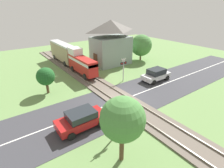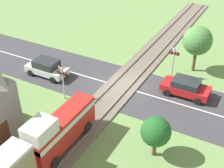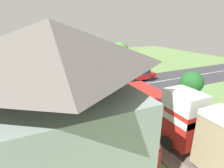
{
  "view_description": "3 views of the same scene",
  "coord_description": "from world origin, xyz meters",
  "px_view_note": "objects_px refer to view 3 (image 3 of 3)",
  "views": [
    {
      "loc": [
        -9.67,
        -11.72,
        8.74
      ],
      "look_at": [
        0.0,
        1.6,
        1.2
      ],
      "focal_mm": 28.0,
      "sensor_mm": 36.0,
      "label": 1
    },
    {
      "loc": [
        -9.85,
        19.73,
        14.56
      ],
      "look_at": [
        0.0,
        1.6,
        1.2
      ],
      "focal_mm": 50.0,
      "sensor_mm": 36.0,
      "label": 2
    },
    {
      "loc": [
        6.6,
        15.69,
        6.52
      ],
      "look_at": [
        0.0,
        1.6,
        1.2
      ],
      "focal_mm": 28.0,
      "sensor_mm": 36.0,
      "label": 3
    }
  ],
  "objects_px": {
    "pedestrian_by_station": "(156,160)",
    "car_far_side": "(36,100)",
    "crossing_signal_west_approach": "(117,63)",
    "car_near_crossing": "(139,74)",
    "station_building": "(60,123)",
    "train": "(219,143)",
    "crossing_signal_east_approach": "(85,89)"
  },
  "relations": [
    {
      "from": "pedestrian_by_station",
      "to": "car_far_side",
      "type": "bearing_deg",
      "value": -64.07
    },
    {
      "from": "crossing_signal_west_approach",
      "to": "pedestrian_by_station",
      "type": "relative_size",
      "value": 1.84
    },
    {
      "from": "car_near_crossing",
      "to": "pedestrian_by_station",
      "type": "xyz_separation_m",
      "value": [
        7.22,
        12.26,
        -0.02
      ]
    },
    {
      "from": "car_near_crossing",
      "to": "crossing_signal_west_approach",
      "type": "height_order",
      "value": "crossing_signal_west_approach"
    },
    {
      "from": "station_building",
      "to": "pedestrian_by_station",
      "type": "bearing_deg",
      "value": 170.09
    },
    {
      "from": "train",
      "to": "crossing_signal_west_approach",
      "type": "relative_size",
      "value": 4.46
    },
    {
      "from": "car_near_crossing",
      "to": "crossing_signal_west_approach",
      "type": "relative_size",
      "value": 1.3
    },
    {
      "from": "crossing_signal_west_approach",
      "to": "pedestrian_by_station",
      "type": "xyz_separation_m",
      "value": [
        5.32,
        14.47,
        -1.17
      ]
    },
    {
      "from": "crossing_signal_west_approach",
      "to": "crossing_signal_east_approach",
      "type": "height_order",
      "value": "same"
    },
    {
      "from": "train",
      "to": "crossing_signal_east_approach",
      "type": "xyz_separation_m",
      "value": [
        3.2,
        -8.44,
        0.04
      ]
    },
    {
      "from": "crossing_signal_east_approach",
      "to": "train",
      "type": "bearing_deg",
      "value": 110.74
    },
    {
      "from": "car_far_side",
      "to": "pedestrian_by_station",
      "type": "xyz_separation_m",
      "value": [
        -4.56,
        9.38,
        -0.04
      ]
    },
    {
      "from": "crossing_signal_west_approach",
      "to": "station_building",
      "type": "xyz_separation_m",
      "value": [
        9.19,
        13.79,
        1.38
      ]
    },
    {
      "from": "crossing_signal_east_approach",
      "to": "pedestrian_by_station",
      "type": "distance_m",
      "value": 7.34
    },
    {
      "from": "train",
      "to": "pedestrian_by_station",
      "type": "distance_m",
      "value": 2.72
    },
    {
      "from": "crossing_signal_west_approach",
      "to": "pedestrian_by_station",
      "type": "height_order",
      "value": "crossing_signal_west_approach"
    },
    {
      "from": "car_near_crossing",
      "to": "car_far_side",
      "type": "bearing_deg",
      "value": 13.74
    },
    {
      "from": "crossing_signal_west_approach",
      "to": "crossing_signal_east_approach",
      "type": "bearing_deg",
      "value": 48.77
    },
    {
      "from": "car_near_crossing",
      "to": "station_building",
      "type": "xyz_separation_m",
      "value": [
        11.09,
        11.58,
        2.53
      ]
    },
    {
      "from": "car_far_side",
      "to": "crossing_signal_east_approach",
      "type": "distance_m",
      "value": 4.28
    },
    {
      "from": "crossing_signal_west_approach",
      "to": "station_building",
      "type": "relative_size",
      "value": 0.44
    },
    {
      "from": "car_far_side",
      "to": "station_building",
      "type": "height_order",
      "value": "station_building"
    },
    {
      "from": "crossing_signal_east_approach",
      "to": "pedestrian_by_station",
      "type": "relative_size",
      "value": 1.84
    },
    {
      "from": "station_building",
      "to": "pedestrian_by_station",
      "type": "xyz_separation_m",
      "value": [
        -3.87,
        0.68,
        -2.55
      ]
    },
    {
      "from": "crossing_signal_west_approach",
      "to": "car_near_crossing",
      "type": "bearing_deg",
      "value": 130.69
    },
    {
      "from": "station_building",
      "to": "car_near_crossing",
      "type": "bearing_deg",
      "value": -133.76
    },
    {
      "from": "car_far_side",
      "to": "crossing_signal_east_approach",
      "type": "bearing_deg",
      "value": 147.66
    },
    {
      "from": "crossing_signal_west_approach",
      "to": "pedestrian_by_station",
      "type": "bearing_deg",
      "value": 69.81
    },
    {
      "from": "car_near_crossing",
      "to": "crossing_signal_west_approach",
      "type": "bearing_deg",
      "value": -49.31
    },
    {
      "from": "car_near_crossing",
      "to": "crossing_signal_west_approach",
      "type": "xyz_separation_m",
      "value": [
        1.9,
        -2.21,
        1.15
      ]
    },
    {
      "from": "car_near_crossing",
      "to": "car_far_side",
      "type": "relative_size",
      "value": 1.01
    },
    {
      "from": "train",
      "to": "station_building",
      "type": "xyz_separation_m",
      "value": [
        5.99,
        -1.95,
        1.42
      ]
    }
  ]
}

